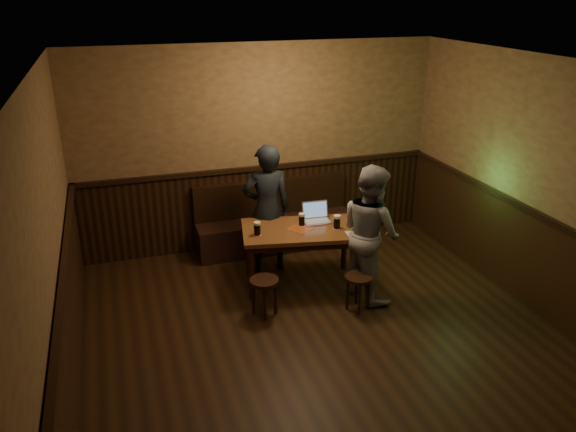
{
  "coord_description": "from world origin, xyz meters",
  "views": [
    {
      "loc": [
        -1.92,
        -4.21,
        3.46
      ],
      "look_at": [
        -0.06,
        1.53,
        0.97
      ],
      "focal_mm": 35.0,
      "sensor_mm": 36.0,
      "label": 1
    }
  ],
  "objects_px": {
    "pint_left": "(257,229)",
    "laptop": "(316,216)",
    "stool_left": "(264,287)",
    "pint_mid": "(302,219)",
    "person_grey": "(370,232)",
    "stool_right": "(358,283)",
    "pint_right": "(337,222)",
    "pub_table": "(301,236)",
    "bench": "(274,227)",
    "person_suit": "(267,209)"
  },
  "relations": [
    {
      "from": "pint_right",
      "to": "person_grey",
      "type": "height_order",
      "value": "person_grey"
    },
    {
      "from": "stool_left",
      "to": "pint_right",
      "type": "xyz_separation_m",
      "value": [
        1.03,
        0.41,
        0.48
      ]
    },
    {
      "from": "pub_table",
      "to": "person_grey",
      "type": "xyz_separation_m",
      "value": [
        0.68,
        -0.49,
        0.16
      ]
    },
    {
      "from": "stool_right",
      "to": "pint_right",
      "type": "bearing_deg",
      "value": 91.55
    },
    {
      "from": "pint_left",
      "to": "person_suit",
      "type": "distance_m",
      "value": 0.6
    },
    {
      "from": "pub_table",
      "to": "pint_left",
      "type": "distance_m",
      "value": 0.58
    },
    {
      "from": "pub_table",
      "to": "pint_left",
      "type": "xyz_separation_m",
      "value": [
        -0.55,
        -0.03,
        0.18
      ]
    },
    {
      "from": "stool_left",
      "to": "pint_right",
      "type": "bearing_deg",
      "value": 21.74
    },
    {
      "from": "bench",
      "to": "person_suit",
      "type": "distance_m",
      "value": 0.86
    },
    {
      "from": "pint_left",
      "to": "laptop",
      "type": "height_order",
      "value": "laptop"
    },
    {
      "from": "laptop",
      "to": "bench",
      "type": "bearing_deg",
      "value": 109.42
    },
    {
      "from": "stool_left",
      "to": "pint_mid",
      "type": "xyz_separation_m",
      "value": [
        0.66,
        0.63,
        0.48
      ]
    },
    {
      "from": "pint_mid",
      "to": "person_grey",
      "type": "xyz_separation_m",
      "value": [
        0.64,
        -0.57,
        -0.02
      ]
    },
    {
      "from": "pub_table",
      "to": "stool_left",
      "type": "height_order",
      "value": "pub_table"
    },
    {
      "from": "person_grey",
      "to": "person_suit",
      "type": "bearing_deg",
      "value": 33.5
    },
    {
      "from": "pint_mid",
      "to": "stool_left",
      "type": "bearing_deg",
      "value": -136.33
    },
    {
      "from": "bench",
      "to": "stool_left",
      "type": "xyz_separation_m",
      "value": [
        -0.62,
        -1.66,
        0.04
      ]
    },
    {
      "from": "bench",
      "to": "stool_left",
      "type": "relative_size",
      "value": 4.97
    },
    {
      "from": "pint_right",
      "to": "pub_table",
      "type": "bearing_deg",
      "value": 161.27
    },
    {
      "from": "stool_left",
      "to": "stool_right",
      "type": "distance_m",
      "value": 1.07
    },
    {
      "from": "bench",
      "to": "stool_right",
      "type": "relative_size",
      "value": 5.14
    },
    {
      "from": "pint_right",
      "to": "bench",
      "type": "bearing_deg",
      "value": 108.09
    },
    {
      "from": "stool_left",
      "to": "pint_right",
      "type": "height_order",
      "value": "pint_right"
    },
    {
      "from": "stool_right",
      "to": "pint_mid",
      "type": "bearing_deg",
      "value": 114.33
    },
    {
      "from": "laptop",
      "to": "pint_right",
      "type": "bearing_deg",
      "value": -60.32
    },
    {
      "from": "stool_left",
      "to": "laptop",
      "type": "relative_size",
      "value": 1.28
    },
    {
      "from": "bench",
      "to": "pint_right",
      "type": "xyz_separation_m",
      "value": [
        0.41,
        -1.25,
        0.52
      ]
    },
    {
      "from": "pint_right",
      "to": "person_grey",
      "type": "bearing_deg",
      "value": -51.9
    },
    {
      "from": "person_grey",
      "to": "pint_left",
      "type": "bearing_deg",
      "value": 58.91
    },
    {
      "from": "person_grey",
      "to": "stool_right",
      "type": "bearing_deg",
      "value": 127.66
    },
    {
      "from": "stool_left",
      "to": "pint_right",
      "type": "distance_m",
      "value": 1.21
    },
    {
      "from": "stool_right",
      "to": "stool_left",
      "type": "bearing_deg",
      "value": 167.72
    },
    {
      "from": "person_suit",
      "to": "pint_left",
      "type": "bearing_deg",
      "value": 66.31
    },
    {
      "from": "pub_table",
      "to": "person_suit",
      "type": "xyz_separation_m",
      "value": [
        -0.28,
        0.5,
        0.19
      ]
    },
    {
      "from": "pint_left",
      "to": "person_grey",
      "type": "height_order",
      "value": "person_grey"
    },
    {
      "from": "stool_right",
      "to": "pint_left",
      "type": "distance_m",
      "value": 1.32
    },
    {
      "from": "pub_table",
      "to": "pint_mid",
      "type": "height_order",
      "value": "pint_mid"
    },
    {
      "from": "pint_right",
      "to": "laptop",
      "type": "bearing_deg",
      "value": 115.73
    },
    {
      "from": "bench",
      "to": "pub_table",
      "type": "height_order",
      "value": "bench"
    },
    {
      "from": "pub_table",
      "to": "laptop",
      "type": "height_order",
      "value": "laptop"
    },
    {
      "from": "bench",
      "to": "person_suit",
      "type": "xyz_separation_m",
      "value": [
        -0.28,
        -0.61,
        0.53
      ]
    },
    {
      "from": "pint_left",
      "to": "person_grey",
      "type": "bearing_deg",
      "value": -20.44
    },
    {
      "from": "stool_right",
      "to": "pint_right",
      "type": "xyz_separation_m",
      "value": [
        -0.02,
        0.64,
        0.49
      ]
    },
    {
      "from": "pint_left",
      "to": "person_suit",
      "type": "bearing_deg",
      "value": 63.25
    },
    {
      "from": "pub_table",
      "to": "pint_mid",
      "type": "relative_size",
      "value": 9.64
    },
    {
      "from": "stool_left",
      "to": "pint_mid",
      "type": "bearing_deg",
      "value": 43.67
    },
    {
      "from": "laptop",
      "to": "pint_left",
      "type": "bearing_deg",
      "value": -162.5
    },
    {
      "from": "stool_left",
      "to": "laptop",
      "type": "distance_m",
      "value": 1.22
    },
    {
      "from": "stool_right",
      "to": "person_grey",
      "type": "relative_size",
      "value": 0.26
    },
    {
      "from": "person_suit",
      "to": "stool_left",
      "type": "bearing_deg",
      "value": 75.3
    }
  ]
}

